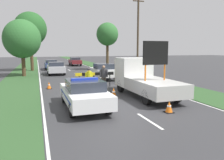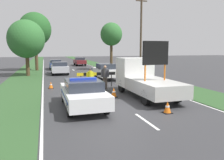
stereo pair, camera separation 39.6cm
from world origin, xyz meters
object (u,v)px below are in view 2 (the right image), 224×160
(road_barrier, at_px, (96,75))
(roadside_tree_mid_left, at_px, (26,39))
(queued_car_wagon_maroon, at_px, (80,61))
(roadside_tree_near_left, at_px, (111,35))
(queued_car_van_white, at_px, (106,71))
(queued_car_sedan_silver, at_px, (60,68))
(work_truck, at_px, (143,78))
(pedestrian_civilian, at_px, (105,75))
(utility_pole, at_px, (141,35))
(traffic_cone_behind_barrier, at_px, (51,85))
(traffic_cone_centre_front, at_px, (167,107))
(police_car, at_px, (83,93))
(roadside_tree_near_right, at_px, (35,29))
(traffic_cone_near_police, at_px, (73,86))
(police_officer, at_px, (90,77))
(queued_car_hatch_blue, at_px, (56,64))
(traffic_cone_near_truck, at_px, (114,92))

(road_barrier, bearing_deg, roadside_tree_mid_left, 114.67)
(queued_car_wagon_maroon, relative_size, roadside_tree_near_left, 0.69)
(queued_car_van_white, bearing_deg, queued_car_sedan_silver, -55.44)
(road_barrier, distance_m, roadside_tree_near_left, 14.92)
(work_truck, distance_m, pedestrian_civilian, 3.37)
(queued_car_wagon_maroon, xyz_separation_m, roadside_tree_near_left, (2.95, -10.08, 4.18))
(utility_pole, bearing_deg, roadside_tree_mid_left, 157.66)
(road_barrier, distance_m, traffic_cone_behind_barrier, 3.52)
(traffic_cone_centre_front, height_order, utility_pole, utility_pole)
(police_car, xyz_separation_m, roadside_tree_near_right, (-2.82, 21.10, 4.85))
(police_car, xyz_separation_m, road_barrier, (2.02, 5.63, 0.22))
(traffic_cone_centre_front, relative_size, roadside_tree_near_right, 0.07)
(work_truck, bearing_deg, police_car, 20.97)
(traffic_cone_centre_front, distance_m, roadside_tree_near_left, 21.99)
(traffic_cone_near_police, bearing_deg, police_officer, -15.78)
(queued_car_hatch_blue, xyz_separation_m, roadside_tree_near_left, (7.55, -3.54, 4.23))
(traffic_cone_near_police, height_order, traffic_cone_behind_barrier, traffic_cone_near_police)
(road_barrier, xyz_separation_m, traffic_cone_near_police, (-1.88, -0.78, -0.63))
(work_truck, height_order, roadside_tree_near_left, roadside_tree_near_left)
(police_car, distance_m, traffic_cone_near_police, 4.87)
(traffic_cone_centre_front, height_order, queued_car_sedan_silver, queued_car_sedan_silver)
(utility_pole, bearing_deg, queued_car_sedan_silver, 144.75)
(queued_car_van_white, relative_size, roadside_tree_near_left, 0.61)
(police_officer, height_order, queued_car_sedan_silver, police_officer)
(police_officer, height_order, queued_car_hatch_blue, police_officer)
(traffic_cone_near_police, distance_m, traffic_cone_behind_barrier, 1.96)
(police_car, xyz_separation_m, queued_car_van_white, (3.98, 9.79, 0.07))
(road_barrier, xyz_separation_m, roadside_tree_near_right, (-4.83, 15.47, 4.63))
(traffic_cone_behind_barrier, xyz_separation_m, roadside_tree_near_right, (-1.41, 15.04, 5.33))
(police_officer, xyz_separation_m, roadside_tree_near_left, (6.02, 14.46, 4.04))
(work_truck, relative_size, utility_pole, 0.68)
(queued_car_hatch_blue, bearing_deg, queued_car_wagon_maroon, -125.15)
(queued_car_van_white, distance_m, roadside_tree_near_right, 14.04)
(road_barrier, distance_m, utility_pole, 8.10)
(traffic_cone_near_truck, height_order, utility_pole, utility_pole)
(traffic_cone_near_police, height_order, queued_car_sedan_silver, queued_car_sedan_silver)
(roadside_tree_near_right, bearing_deg, work_truck, -70.04)
(police_car, height_order, roadside_tree_mid_left, roadside_tree_mid_left)
(police_officer, xyz_separation_m, roadside_tree_near_right, (-4.12, 16.58, 4.66))
(traffic_cone_behind_barrier, xyz_separation_m, queued_car_hatch_blue, (1.17, 16.46, 0.48))
(pedestrian_civilian, relative_size, traffic_cone_behind_barrier, 3.34)
(pedestrian_civilian, distance_m, roadside_tree_near_left, 15.58)
(police_car, bearing_deg, roadside_tree_near_left, 74.20)
(police_car, relative_size, work_truck, 0.80)
(roadside_tree_mid_left, height_order, utility_pole, utility_pole)
(roadside_tree_near_right, height_order, roadside_tree_mid_left, roadside_tree_near_right)
(traffic_cone_near_police, distance_m, queued_car_wagon_maroon, 24.59)
(traffic_cone_near_truck, distance_m, queued_car_van_white, 8.17)
(police_car, bearing_deg, traffic_cone_behind_barrier, 108.34)
(queued_car_wagon_maroon, bearing_deg, traffic_cone_near_truck, 85.47)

